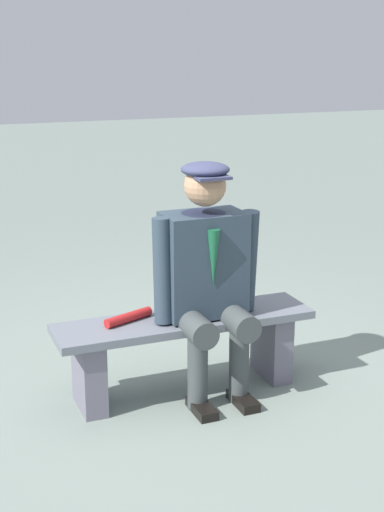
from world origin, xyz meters
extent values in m
plane|color=gray|center=(0.00, 0.00, 0.00)|extent=(30.00, 30.00, 0.00)
cube|color=slate|center=(0.00, 0.00, 0.42)|extent=(1.46, 0.37, 0.04)
cube|color=slate|center=(-0.55, 0.00, 0.20)|extent=(0.12, 0.31, 0.40)
cube|color=slate|center=(0.55, 0.00, 0.20)|extent=(0.12, 0.31, 0.40)
cube|color=#2E3D4A|center=(-0.11, 0.00, 0.74)|extent=(0.45, 0.27, 0.57)
cylinder|color=#1E2338|center=(-0.11, 0.00, 1.00)|extent=(0.24, 0.24, 0.06)
cone|color=#195938|center=(-0.11, 0.14, 0.81)|extent=(0.07, 0.07, 0.32)
sphere|color=tan|center=(-0.11, 0.02, 1.19)|extent=(0.23, 0.23, 0.23)
ellipsoid|color=#353957|center=(-0.11, 0.02, 1.27)|extent=(0.26, 0.26, 0.08)
cube|color=#353957|center=(-0.11, 0.12, 1.24)|extent=(0.18, 0.10, 0.02)
cylinder|color=#3E4445|center=(-0.23, 0.11, 0.46)|extent=(0.15, 0.46, 0.15)
cylinder|color=#3E4445|center=(-0.23, 0.22, 0.23)|extent=(0.11, 0.11, 0.46)
cube|color=black|center=(-0.23, 0.28, 0.03)|extent=(0.10, 0.24, 0.05)
cylinder|color=#2E3D4A|center=(-0.36, 0.04, 0.74)|extent=(0.10, 0.14, 0.58)
cylinder|color=#3E4445|center=(0.01, 0.11, 0.46)|extent=(0.15, 0.46, 0.15)
cylinder|color=#3E4445|center=(0.01, 0.22, 0.23)|extent=(0.11, 0.11, 0.46)
cube|color=black|center=(0.01, 0.28, 0.03)|extent=(0.10, 0.24, 0.05)
cylinder|color=#2E3D4A|center=(0.14, 0.04, 0.74)|extent=(0.11, 0.13, 0.58)
cylinder|color=#B21E1E|center=(0.31, -0.05, 0.47)|extent=(0.30, 0.16, 0.05)
camera|label=1|loc=(1.41, 3.64, 1.92)|focal=52.61mm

